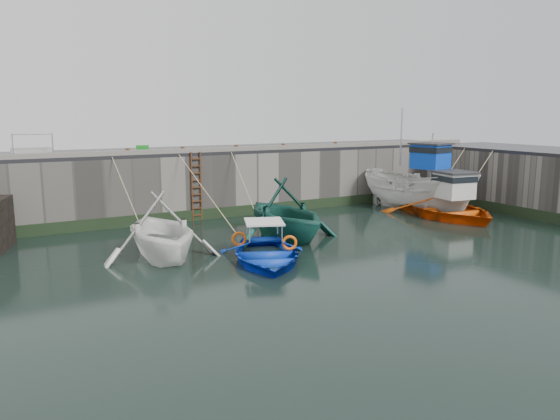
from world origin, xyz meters
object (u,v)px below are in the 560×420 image
boat_far_white (419,190)px  fish_crate (143,148)px  bollard_b (183,150)px  bollard_d (283,146)px  ladder (196,187)px  bollard_c (236,148)px  bollard_a (128,152)px  bollard_e (335,144)px  boat_near_white (162,257)px  boat_near_blue (266,261)px  boat_near_blacktrim (284,238)px  boat_far_orange (445,208)px

boat_far_white → fish_crate: bearing=144.3°
bollard_b → bollard_d: same height
ladder → bollard_c: (2.20, 0.34, 1.71)m
boat_far_white → bollard_a: (-13.86, 3.45, 2.22)m
bollard_b → bollard_e: same height
bollard_c → bollard_e: (5.80, 0.00, 0.00)m
bollard_b → bollard_e: 8.50m
boat_near_white → boat_near_blue: boat_near_white is taller
ladder → boat_near_white: bearing=-121.2°
boat_near_blacktrim → boat_near_white: bearing=-174.9°
boat_far_white → bollard_c: boat_far_white is taller
boat_far_white → bollard_b: bearing=149.9°
boat_near_white → bollard_b: size_ratio=17.71×
ladder → boat_far_orange: 12.03m
ladder → bollard_a: size_ratio=11.43×
bollard_a → bollard_b: same height
boat_near_blue → boat_far_white: (11.30, 4.70, 1.08)m
boat_near_blacktrim → boat_far_orange: 9.18m
boat_far_orange → bollard_c: size_ratio=24.88×
ladder → fish_crate: size_ratio=5.75×
boat_far_orange → bollard_e: bearing=126.9°
bollard_b → bollard_c: bearing=0.0°
boat_far_orange → bollard_c: boat_far_orange is taller
boat_near_blacktrim → fish_crate: (-3.63, 7.36, 3.31)m
boat_near_blue → fish_crate: bearing=119.6°
boat_near_white → boat_near_blacktrim: (5.20, 0.46, 0.00)m
boat_near_blue → bollard_a: bollard_a is taller
ladder → boat_near_blue: ladder is taller
boat_far_orange → bollard_c: bearing=156.7°
bollard_a → boat_near_blue: bearing=-72.5°
boat_near_white → bollard_a: 6.87m
bollard_c → bollard_d: bearing=0.0°
bollard_a → bollard_c: (5.20, 0.00, 0.00)m
boat_near_blue → fish_crate: (-1.43, 9.97, 3.31)m
bollard_d → bollard_e: bearing=0.0°
boat_near_blue → bollard_e: (8.44, 8.15, 3.30)m
fish_crate → bollard_a: (-1.14, -1.82, -0.01)m
ladder → boat_near_blacktrim: size_ratio=0.62×
ladder → fish_crate: 3.32m
ladder → bollard_e: (8.00, 0.34, 1.71)m
ladder → bollard_e: bollard_e is taller
boat_far_white → bollard_e: (-2.86, 3.45, 2.22)m
boat_far_white → bollard_c: size_ratio=25.18×
bollard_e → boat_near_white: bearing=-152.3°
bollard_a → ladder: bearing=-6.4°
boat_near_blacktrim → boat_far_orange: boat_far_orange is taller
bollard_c → ladder: bearing=-171.3°
ladder → bollard_a: (-3.00, 0.34, 1.71)m
boat_near_blue → boat_far_orange: 11.75m
boat_near_blacktrim → bollard_b: (-2.26, 5.55, 3.30)m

